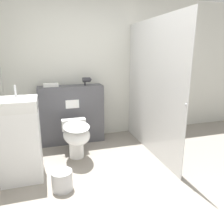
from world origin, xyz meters
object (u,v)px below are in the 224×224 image
(toilet, at_px, (76,136))
(waste_bin, at_px, (62,180))
(hair_drier, at_px, (87,80))
(sink_vanity, at_px, (20,140))

(toilet, bearing_deg, waste_bin, -110.51)
(toilet, distance_m, hair_drier, 1.02)
(hair_drier, bearing_deg, waste_bin, -112.52)
(toilet, relative_size, waste_bin, 2.73)
(toilet, relative_size, sink_vanity, 0.57)
(hair_drier, xyz_separation_m, waste_bin, (-0.57, -1.38, -0.98))
(sink_vanity, xyz_separation_m, hair_drier, (1.03, 0.97, 0.58))
(toilet, xyz_separation_m, waste_bin, (-0.27, -0.73, -0.25))
(sink_vanity, bearing_deg, hair_drier, 43.33)
(sink_vanity, bearing_deg, waste_bin, -41.96)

